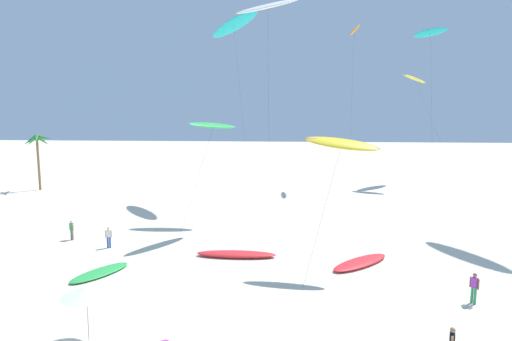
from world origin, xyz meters
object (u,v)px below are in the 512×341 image
flying_kite_6 (415,79)px  person_far_watcher (109,236)px  beach_umbrella (86,291)px  flying_kite_2 (213,126)px  grounded_kite_0 (360,262)px  grounded_kite_1 (100,272)px  person_foreground_walker (474,287)px  person_near_right (72,229)px  flying_kite_3 (430,33)px  grounded_kite_2 (236,254)px  palm_tree_1 (37,143)px  flying_kite_5 (354,30)px  flying_kite_0 (234,25)px  flying_kite_4 (342,144)px  flying_kite_7 (268,6)px

flying_kite_6 → person_far_watcher: (-31.24, -33.85, -14.31)m
beach_umbrella → flying_kite_2: bearing=81.7°
grounded_kite_0 → grounded_kite_1: grounded_kite_0 is taller
person_foreground_walker → person_near_right: bearing=161.8°
person_foreground_walker → flying_kite_2: bearing=144.7°
flying_kite_3 → beach_umbrella: flying_kite_3 is taller
grounded_kite_2 → beach_umbrella: (-4.93, -11.48, 2.14)m
person_foreground_walker → flying_kite_3: bearing=76.7°
palm_tree_1 → grounded_kite_2: (29.84, -23.90, -6.14)m
flying_kite_6 → flying_kite_3: bearing=-38.3°
grounded_kite_1 → grounded_kite_2: bearing=26.0°
palm_tree_1 → flying_kite_2: 33.23m
flying_kite_6 → flying_kite_5: bearing=-158.3°
palm_tree_1 → grounded_kite_0: size_ratio=1.57×
flying_kite_3 → person_foreground_walker: flying_kite_3 is taller
grounded_kite_1 → grounded_kite_2: (8.07, 3.94, 0.08)m
person_far_watcher → person_foreground_walker: bearing=-17.3°
flying_kite_6 → beach_umbrella: 54.95m
flying_kite_3 → person_near_right: flying_kite_3 is taller
flying_kite_0 → flying_kite_6: bearing=31.3°
beach_umbrella → grounded_kite_1: bearing=112.6°
palm_tree_1 → flying_kite_4: size_ratio=0.85×
palm_tree_1 → flying_kite_5: size_ratio=0.34×
flying_kite_2 → person_far_watcher: size_ratio=5.88×
flying_kite_0 → grounded_kite_2: bearing=-81.8°
flying_kite_0 → person_near_right: size_ratio=13.34×
flying_kite_6 → grounded_kite_1: size_ratio=3.73×
person_far_watcher → beach_umbrella: beach_umbrella is taller
palm_tree_1 → grounded_kite_1: bearing=-52.0°
person_foreground_walker → flying_kite_7: bearing=121.0°
flying_kite_3 → flying_kite_4: flying_kite_3 is taller
grounded_kite_1 → person_near_right: person_near_right is taller
beach_umbrella → flying_kite_4: bearing=39.8°
flying_kite_3 → person_far_watcher: size_ratio=13.70×
flying_kite_6 → person_near_right: flying_kite_6 is taller
flying_kite_2 → beach_umbrella: 18.18m
flying_kite_2 → grounded_kite_2: 10.60m
palm_tree_1 → grounded_kite_2: palm_tree_1 is taller
palm_tree_1 → grounded_kite_0: bearing=-32.8°
flying_kite_3 → grounded_kite_2: flying_kite_3 is taller
person_near_right → flying_kite_2: bearing=12.2°
person_foreground_walker → beach_umbrella: bearing=-163.7°
flying_kite_3 → flying_kite_7: flying_kite_3 is taller
palm_tree_1 → flying_kite_6: bearing=12.2°
palm_tree_1 → flying_kite_2: bearing=-34.3°
grounded_kite_1 → beach_umbrella: bearing=-67.4°
grounded_kite_2 → flying_kite_3: bearing=55.8°
grounded_kite_2 → grounded_kite_0: bearing=-5.2°
flying_kite_7 → grounded_kite_2: bearing=-95.4°
flying_kite_7 → beach_umbrella: flying_kite_7 is taller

